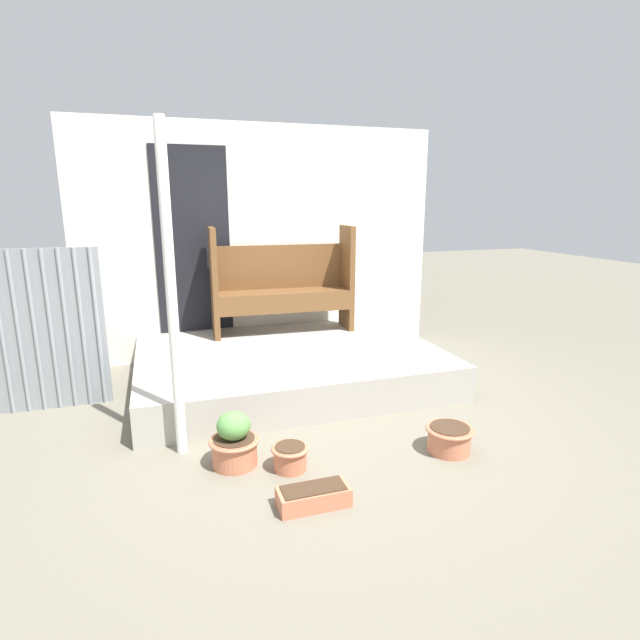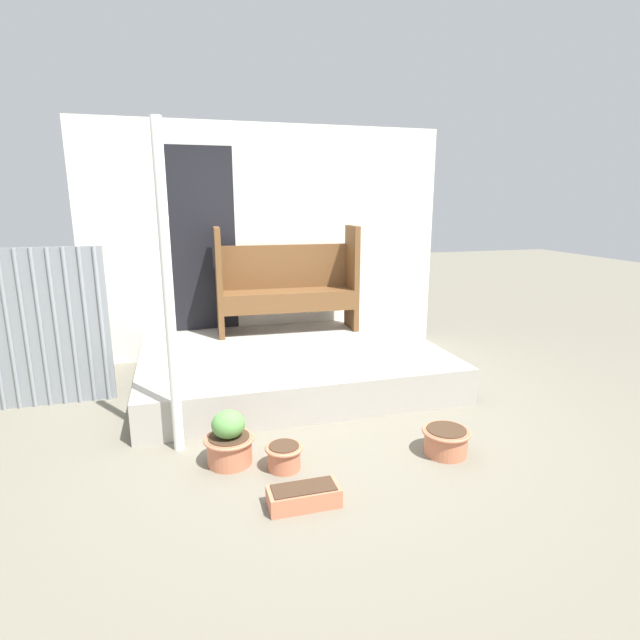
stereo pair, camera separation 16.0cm
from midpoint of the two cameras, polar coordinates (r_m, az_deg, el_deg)
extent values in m
plane|color=#706B5B|center=(4.13, 0.40, -11.91)|extent=(24.00, 24.00, 0.00)
cube|color=#A8A399|center=(5.02, -2.34, -5.15)|extent=(2.90, 2.10, 0.33)
cube|color=white|center=(5.83, -4.99, 8.83)|extent=(4.10, 0.06, 2.60)
cube|color=black|center=(5.69, -12.91, 8.84)|extent=(0.80, 0.02, 2.00)
cylinder|color=gray|center=(4.92, -31.22, -1.11)|extent=(0.04, 0.04, 1.39)
cylinder|color=gray|center=(4.89, -29.85, -1.02)|extent=(0.04, 0.04, 1.39)
cylinder|color=gray|center=(4.86, -28.46, -0.94)|extent=(0.04, 0.04, 1.39)
cylinder|color=gray|center=(4.83, -27.06, -0.85)|extent=(0.04, 0.04, 1.39)
cylinder|color=gray|center=(4.81, -25.65, -0.76)|extent=(0.04, 0.04, 1.39)
cylinder|color=gray|center=(4.79, -24.22, -0.67)|extent=(0.04, 0.04, 1.39)
cylinder|color=gray|center=(4.77, -22.78, -0.58)|extent=(0.04, 0.04, 1.39)
cylinder|color=white|center=(3.52, -15.70, 2.73)|extent=(0.07, 0.07, 2.29)
cube|color=brown|center=(5.43, -10.64, 4.21)|extent=(0.08, 0.40, 1.17)
cube|color=brown|center=(5.70, 4.48, 4.83)|extent=(0.08, 0.40, 1.17)
cube|color=brown|center=(5.54, -2.89, 3.17)|extent=(1.44, 0.46, 0.04)
cube|color=brown|center=(5.38, -2.51, 1.72)|extent=(1.43, 0.09, 0.17)
cube|color=brown|center=(5.67, -3.26, 6.12)|extent=(1.43, 0.10, 0.49)
cylinder|color=#C67251|center=(3.59, -9.01, -14.48)|extent=(0.31, 0.31, 0.19)
torus|color=#C67251|center=(3.55, -9.06, -13.28)|extent=(0.35, 0.35, 0.02)
cylinder|color=#422D1E|center=(3.55, -9.07, -13.04)|extent=(0.28, 0.28, 0.01)
ellipsoid|color=#599347|center=(3.51, -9.13, -11.70)|extent=(0.23, 0.23, 0.19)
cylinder|color=#C67251|center=(3.50, -2.77, -15.42)|extent=(0.22, 0.22, 0.16)
torus|color=#C67251|center=(3.46, -2.78, -14.41)|extent=(0.26, 0.26, 0.02)
cylinder|color=#422D1E|center=(3.46, -2.79, -14.18)|extent=(0.20, 0.20, 0.01)
cylinder|color=#C67251|center=(3.80, 15.39, -13.28)|extent=(0.30, 0.30, 0.18)
torus|color=#C67251|center=(3.76, 15.46, -12.19)|extent=(0.35, 0.35, 0.02)
cylinder|color=#422D1E|center=(3.76, 15.48, -11.97)|extent=(0.28, 0.28, 0.01)
cube|color=#C67251|center=(3.15, -0.32, -19.55)|extent=(0.43, 0.19, 0.11)
cube|color=#422D1E|center=(3.11, -0.32, -18.61)|extent=(0.38, 0.16, 0.01)
camera|label=1|loc=(0.08, -88.92, 0.26)|focal=28.00mm
camera|label=2|loc=(0.08, 91.08, -0.26)|focal=28.00mm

